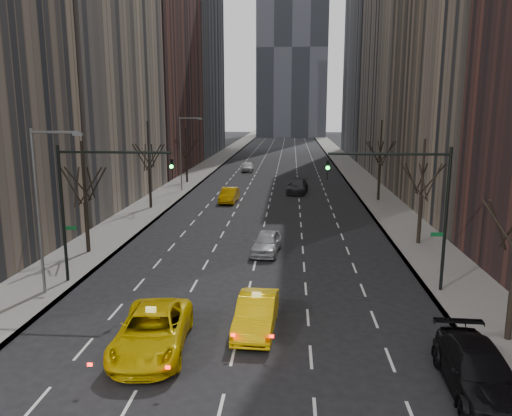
% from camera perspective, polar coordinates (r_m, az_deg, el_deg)
% --- Properties ---
extents(ground, '(400.00, 400.00, 0.00)m').
position_cam_1_polar(ground, '(18.50, -4.14, -22.10)').
color(ground, black).
rests_on(ground, ground).
extents(sidewalk_left, '(4.50, 320.00, 0.15)m').
position_cam_1_polar(sidewalk_left, '(87.08, -5.62, 4.68)').
color(sidewalk_left, slate).
rests_on(sidewalk_left, ground).
extents(sidewalk_right, '(4.50, 320.00, 0.15)m').
position_cam_1_polar(sidewalk_right, '(86.43, 10.67, 4.48)').
color(sidewalk_right, slate).
rests_on(sidewalk_right, ground).
extents(bld_left_far, '(14.00, 28.00, 44.00)m').
position_cam_1_polar(bld_left_far, '(85.49, -12.87, 19.07)').
color(bld_left_far, brown).
rests_on(bld_left_far, ground).
extents(bld_left_deep, '(14.00, 30.00, 60.00)m').
position_cam_1_polar(bld_left_deep, '(115.49, -8.48, 21.16)').
color(bld_left_deep, slate).
rests_on(bld_left_deep, ground).
extents(bld_right_far, '(14.00, 28.00, 50.00)m').
position_cam_1_polar(bld_right_far, '(82.87, 18.67, 21.13)').
color(bld_right_far, tan).
rests_on(bld_right_far, ground).
extents(bld_right_deep, '(14.00, 30.00, 58.00)m').
position_cam_1_polar(bld_right_deep, '(113.48, 14.69, 20.59)').
color(bld_right_deep, slate).
rests_on(bld_right_deep, ground).
extents(tree_lw_b, '(3.36, 3.50, 7.82)m').
position_cam_1_polar(tree_lw_b, '(36.78, -18.93, 0.63)').
color(tree_lw_b, black).
rests_on(tree_lw_b, ground).
extents(tree_lw_c, '(3.36, 3.50, 8.74)m').
position_cam_1_polar(tree_lw_c, '(51.66, -12.10, 4.30)').
color(tree_lw_c, black).
rests_on(tree_lw_c, ground).
extents(tree_lw_d, '(3.36, 3.50, 7.36)m').
position_cam_1_polar(tree_lw_d, '(69.08, -7.96, 5.78)').
color(tree_lw_d, black).
rests_on(tree_lw_d, ground).
extents(tree_rw_b, '(3.36, 3.50, 7.82)m').
position_cam_1_polar(tree_rw_b, '(39.03, 18.36, 1.26)').
color(tree_rw_b, black).
rests_on(tree_rw_b, ground).
extents(tree_rw_c, '(3.36, 3.50, 8.74)m').
position_cam_1_polar(tree_rw_c, '(56.43, 13.96, 4.80)').
color(tree_rw_c, black).
rests_on(tree_rw_c, ground).
extents(traffic_mast_left, '(6.69, 0.39, 8.00)m').
position_cam_1_polar(traffic_mast_left, '(29.93, -18.46, 1.75)').
color(traffic_mast_left, black).
rests_on(traffic_mast_left, ground).
extents(traffic_mast_right, '(6.69, 0.39, 8.00)m').
position_cam_1_polar(traffic_mast_right, '(28.48, 17.79, 1.33)').
color(traffic_mast_right, black).
rests_on(traffic_mast_right, ground).
extents(streetlight_near, '(2.83, 0.22, 9.00)m').
position_cam_1_polar(streetlight_near, '(28.85, -23.15, 1.34)').
color(streetlight_near, slate).
rests_on(streetlight_near, ground).
extents(streetlight_far, '(2.83, 0.22, 9.00)m').
position_cam_1_polar(streetlight_far, '(61.85, -8.30, 7.04)').
color(streetlight_far, slate).
rests_on(streetlight_far, ground).
extents(taxi_suv, '(3.39, 6.48, 1.74)m').
position_cam_1_polar(taxi_suv, '(22.26, -11.78, -13.63)').
color(taxi_suv, '#DFBA04').
rests_on(taxi_suv, ground).
extents(taxi_sedan, '(1.97, 5.05, 1.64)m').
position_cam_1_polar(taxi_sedan, '(23.64, 0.05, -11.97)').
color(taxi_sedan, '#FFC505').
rests_on(taxi_sedan, ground).
extents(silver_sedan_ahead, '(2.26, 4.74, 1.56)m').
position_cam_1_polar(silver_sedan_ahead, '(35.57, 1.20, -3.95)').
color(silver_sedan_ahead, '#A5A7AD').
rests_on(silver_sedan_ahead, ground).
extents(parked_suv_black, '(2.58, 5.88, 1.68)m').
position_cam_1_polar(parked_suv_black, '(20.64, 24.07, -16.62)').
color(parked_suv_black, black).
rests_on(parked_suv_black, ground).
extents(far_taxi, '(1.88, 4.82, 1.57)m').
position_cam_1_polar(far_taxi, '(54.71, -3.08, 1.48)').
color(far_taxi, '#E5A004').
rests_on(far_taxi, ground).
extents(far_suv_grey, '(2.96, 5.75, 1.59)m').
position_cam_1_polar(far_suv_grey, '(60.82, 4.78, 2.47)').
color(far_suv_grey, '#2B2B30').
rests_on(far_suv_grey, ground).
extents(far_car_white, '(1.90, 4.52, 1.53)m').
position_cam_1_polar(far_car_white, '(81.26, -0.93, 4.74)').
color(far_car_white, white).
rests_on(far_car_white, ground).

